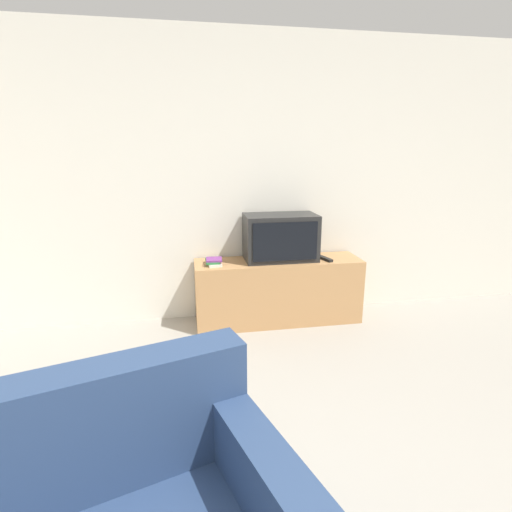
{
  "coord_description": "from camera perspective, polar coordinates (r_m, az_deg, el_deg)",
  "views": [
    {
      "loc": [
        -0.43,
        -0.68,
        1.59
      ],
      "look_at": [
        0.12,
        2.42,
        0.75
      ],
      "focal_mm": 28.0,
      "sensor_mm": 36.0,
      "label": 1
    }
  ],
  "objects": [
    {
      "name": "remote_on_stand",
      "position": [
        3.75,
        9.83,
        -0.37
      ],
      "size": [
        0.1,
        0.2,
        0.02
      ],
      "rotation": [
        0.0,
        0.0,
        0.28
      ],
      "color": "black",
      "rests_on": "tv_stand"
    },
    {
      "name": "book_stack",
      "position": [
        3.55,
        -6.07,
        -0.81
      ],
      "size": [
        0.15,
        0.2,
        0.06
      ],
      "color": "silver",
      "rests_on": "tv_stand"
    },
    {
      "name": "wall_back",
      "position": [
        3.75,
        -3.59,
        10.56
      ],
      "size": [
        9.0,
        0.06,
        2.6
      ],
      "color": "silver",
      "rests_on": "ground_plane"
    },
    {
      "name": "tv_stand",
      "position": [
        3.78,
        3.16,
        -4.98
      ],
      "size": [
        1.54,
        0.42,
        0.6
      ],
      "color": "tan",
      "rests_on": "ground_plane"
    },
    {
      "name": "television",
      "position": [
        3.66,
        3.52,
        2.68
      ],
      "size": [
        0.66,
        0.37,
        0.42
      ],
      "color": "black",
      "rests_on": "tv_stand"
    }
  ]
}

